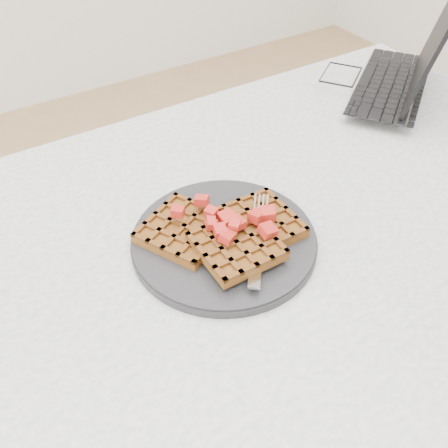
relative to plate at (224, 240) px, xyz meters
name	(u,v)px	position (x,y,z in m)	size (l,w,h in m)	color
ground	(263,434)	(0.12, 0.00, -0.76)	(4.00, 4.00, 0.00)	tan
table	(283,266)	(0.12, 0.00, -0.12)	(1.20, 0.80, 0.75)	silver
plate	(224,240)	(0.00, 0.00, 0.00)	(0.27, 0.27, 0.02)	black
waffles	(226,232)	(0.00, 0.00, 0.02)	(0.22, 0.20, 0.03)	brown
strawberry_pile	(224,217)	(0.00, 0.00, 0.05)	(0.15, 0.15, 0.02)	#960500
fork	(258,238)	(0.03, -0.04, 0.02)	(0.02, 0.18, 0.02)	silver
laptop	(381,76)	(0.53, 0.22, 0.03)	(0.39, 0.37, 0.22)	black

